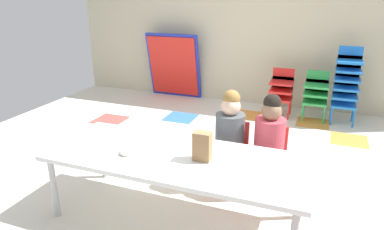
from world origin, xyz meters
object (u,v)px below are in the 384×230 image
(craft_table, at_px, (177,160))
(kid_chair_red_stack, at_px, (281,89))
(donut_powdered_on_plate, at_px, (127,152))
(seated_child_near_camera, at_px, (230,130))
(folded_activity_table, at_px, (174,66))
(kid_chair_blue_stack, at_px, (347,82))
(kid_chair_green_stack, at_px, (316,92))
(seated_child_middle_seat, at_px, (270,136))
(paper_bag_brown, at_px, (202,146))
(paper_plate_near_edge, at_px, (127,154))

(craft_table, distance_m, kid_chair_red_stack, 2.84)
(donut_powdered_on_plate, bearing_deg, seated_child_near_camera, 50.87)
(folded_activity_table, bearing_deg, donut_powdered_on_plate, -72.20)
(kid_chair_blue_stack, bearing_deg, kid_chair_green_stack, -179.85)
(seated_child_middle_seat, distance_m, kid_chair_green_stack, 2.21)
(paper_bag_brown, bearing_deg, seated_child_near_camera, 85.68)
(kid_chair_blue_stack, height_order, paper_bag_brown, kid_chair_blue_stack)
(paper_plate_near_edge, bearing_deg, craft_table, 19.02)
(kid_chair_green_stack, height_order, folded_activity_table, folded_activity_table)
(seated_child_near_camera, distance_m, paper_plate_near_edge, 0.97)
(seated_child_near_camera, xyz_separation_m, paper_bag_brown, (-0.05, -0.62, 0.10))
(seated_child_near_camera, distance_m, kid_chair_red_stack, 2.19)
(paper_plate_near_edge, bearing_deg, seated_child_near_camera, 50.87)
(donut_powdered_on_plate, bearing_deg, craft_table, 19.02)
(seated_child_middle_seat, relative_size, donut_powdered_on_plate, 8.02)
(seated_child_near_camera, relative_size, folded_activity_table, 0.84)
(kid_chair_green_stack, relative_size, folded_activity_table, 0.63)
(kid_chair_red_stack, relative_size, paper_bag_brown, 3.09)
(seated_child_middle_seat, bearing_deg, kid_chair_blue_stack, 72.86)
(seated_child_middle_seat, height_order, kid_chair_blue_stack, kid_chair_blue_stack)
(folded_activity_table, bearing_deg, kid_chair_red_stack, -9.54)
(seated_child_near_camera, bearing_deg, seated_child_middle_seat, 0.00)
(kid_chair_red_stack, bearing_deg, craft_table, -98.68)
(craft_table, height_order, seated_child_near_camera, seated_child_near_camera)
(craft_table, distance_m, kid_chair_blue_stack, 3.08)
(craft_table, distance_m, paper_plate_near_edge, 0.38)
(seated_child_middle_seat, relative_size, folded_activity_table, 0.84)
(folded_activity_table, height_order, paper_bag_brown, folded_activity_table)
(craft_table, xyz_separation_m, donut_powdered_on_plate, (-0.36, -0.12, 0.07))
(seated_child_middle_seat, relative_size, paper_plate_near_edge, 5.10)
(kid_chair_blue_stack, height_order, folded_activity_table, folded_activity_table)
(seated_child_near_camera, bearing_deg, kid_chair_red_stack, 85.32)
(craft_table, relative_size, paper_plate_near_edge, 11.10)
(paper_bag_brown, bearing_deg, folded_activity_table, 117.29)
(craft_table, distance_m, donut_powdered_on_plate, 0.39)
(folded_activity_table, height_order, donut_powdered_on_plate, folded_activity_table)
(seated_child_middle_seat, xyz_separation_m, kid_chair_blue_stack, (0.67, 2.18, 0.02))
(kid_chair_green_stack, distance_m, donut_powdered_on_plate, 3.19)
(donut_powdered_on_plate, bearing_deg, folded_activity_table, 107.80)
(kid_chair_green_stack, bearing_deg, kid_chair_red_stack, 180.00)
(kid_chair_blue_stack, relative_size, folded_activity_table, 0.96)
(kid_chair_blue_stack, bearing_deg, seated_child_middle_seat, -107.14)
(kid_chair_red_stack, relative_size, donut_powdered_on_plate, 5.94)
(seated_child_near_camera, height_order, seated_child_middle_seat, same)
(paper_plate_near_edge, bearing_deg, kid_chair_blue_stack, 60.88)
(craft_table, relative_size, seated_child_near_camera, 2.18)
(craft_table, xyz_separation_m, paper_plate_near_edge, (-0.36, -0.12, 0.04))
(seated_child_near_camera, height_order, kid_chair_red_stack, seated_child_near_camera)
(kid_chair_red_stack, height_order, kid_chair_green_stack, same)
(kid_chair_green_stack, xyz_separation_m, paper_plate_near_edge, (-1.26, -2.93, 0.15))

